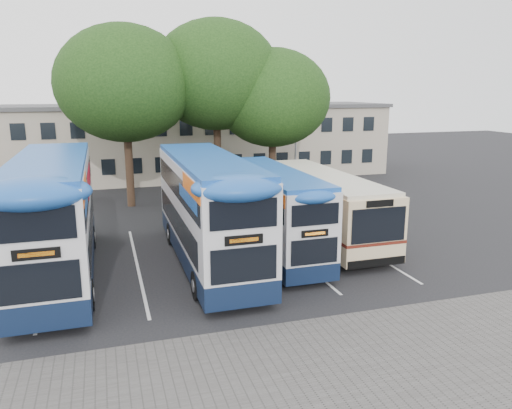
{
  "coord_description": "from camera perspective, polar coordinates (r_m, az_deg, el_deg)",
  "views": [
    {
      "loc": [
        -8.38,
        -16.03,
        7.45
      ],
      "look_at": [
        -1.86,
        5.0,
        2.35
      ],
      "focal_mm": 35.0,
      "sensor_mm": 36.0,
      "label": 1
    }
  ],
  "objects": [
    {
      "name": "bus_single",
      "position": [
        25.62,
        7.4,
        0.36
      ],
      "size": [
        2.81,
        11.06,
        3.3
      ],
      "color": "beige",
      "rests_on": "ground"
    },
    {
      "name": "tree_right",
      "position": [
        34.47,
        1.92,
        12.07
      ],
      "size": [
        7.78,
        7.78,
        10.18
      ],
      "color": "black",
      "rests_on": "ground"
    },
    {
      "name": "lamp_post",
      "position": [
        38.84,
        4.62,
        9.52
      ],
      "size": [
        0.25,
        1.05,
        9.06
      ],
      "color": "gray",
      "rests_on": "ground"
    },
    {
      "name": "ground",
      "position": [
        19.56,
        9.72,
        -9.54
      ],
      "size": [
        120.0,
        120.0,
        0.0
      ],
      "primitive_type": "plane",
      "color": "black",
      "rests_on": "ground"
    },
    {
      "name": "depot_building",
      "position": [
        44.04,
        -6.21,
        7.38
      ],
      "size": [
        32.4,
        8.4,
        6.2
      ],
      "color": "#AEA08C",
      "rests_on": "ground"
    },
    {
      "name": "bus_dd_left",
      "position": [
        21.45,
        -22.13,
        -0.81
      ],
      "size": [
        2.82,
        11.62,
        4.84
      ],
      "color": "#0E1B36",
      "rests_on": "ground"
    },
    {
      "name": "paving_strip",
      "position": [
        14.76,
        11.59,
        -17.54
      ],
      "size": [
        40.0,
        6.0,
        0.01
      ],
      "primitive_type": "cube",
      "color": "#595654",
      "rests_on": "ground"
    },
    {
      "name": "tree_mid",
      "position": [
        34.31,
        -4.58,
        14.51
      ],
      "size": [
        8.56,
        8.56,
        12.0
      ],
      "color": "black",
      "rests_on": "ground"
    },
    {
      "name": "tree_left",
      "position": [
        32.79,
        -14.8,
        13.21
      ],
      "size": [
        8.5,
        8.5,
        11.4
      ],
      "color": "black",
      "rests_on": "ground"
    },
    {
      "name": "bus_dd_right",
      "position": [
        22.82,
        1.96,
        -0.39
      ],
      "size": [
        2.27,
        9.37,
        3.9
      ],
      "color": "#0E1B36",
      "rests_on": "ground"
    },
    {
      "name": "bus_dd_mid",
      "position": [
        21.45,
        -5.52,
        -0.13
      ],
      "size": [
        2.73,
        11.25,
        4.69
      ],
      "color": "#0E1B36",
      "rests_on": "ground"
    },
    {
      "name": "bay_lines",
      "position": [
        22.79,
        -4.56,
        -6.06
      ],
      "size": [
        14.12,
        11.0,
        0.01
      ],
      "color": "silver",
      "rests_on": "ground"
    }
  ]
}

